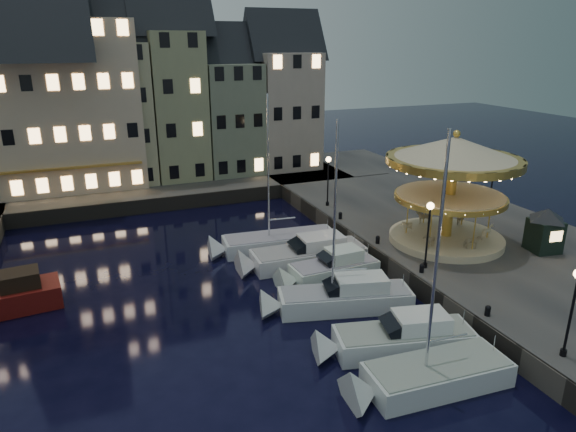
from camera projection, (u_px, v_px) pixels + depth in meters
name	position (u px, v px, depth m)	size (l,w,h in m)	color
ground	(325.00, 316.00, 28.34)	(160.00, 160.00, 0.00)	black
quay_east	(459.00, 235.00, 38.36)	(16.00, 56.00, 1.30)	#474442
quay_north	(125.00, 190.00, 49.87)	(44.00, 12.00, 1.30)	#474442
quaywall_e	(366.00, 251.00, 35.52)	(0.15, 44.00, 1.30)	#47423A
quaywall_n	(155.00, 205.00, 45.31)	(48.00, 0.15, 1.30)	#47423A
streetlamp_a	(574.00, 300.00, 21.70)	(0.44, 0.44, 4.17)	black
streetlamp_b	(429.00, 226.00, 30.47)	(0.44, 0.44, 4.17)	black
streetlamp_c	(328.00, 174.00, 42.32)	(0.44, 0.44, 4.17)	black
streetlamp_d	(493.00, 180.00, 40.62)	(0.44, 0.44, 4.17)	black
bollard_a	(488.00, 310.00, 25.78)	(0.30, 0.30, 0.57)	black
bollard_b	(422.00, 268.00, 30.60)	(0.30, 0.30, 0.57)	black
bollard_c	(378.00, 239.00, 34.99)	(0.30, 0.30, 0.57)	black
bollard_d	(340.00, 215.00, 39.81)	(0.30, 0.30, 0.57)	black
townhouse_nb	(46.00, 112.00, 47.01)	(6.16, 8.00, 13.80)	slate
townhouse_nc	(115.00, 103.00, 48.99)	(6.82, 8.00, 14.80)	tan
townhouse_nd	(175.00, 96.00, 50.87)	(5.50, 8.00, 15.80)	gray
townhouse_ne	(228.00, 108.00, 53.28)	(6.16, 8.00, 12.80)	slate
townhouse_nf	(283.00, 101.00, 55.26)	(6.82, 8.00, 13.80)	#AB988B
hotel_corner	(44.00, 95.00, 46.54)	(17.60, 9.00, 16.80)	beige
motorboat_a	(426.00, 378.00, 22.32)	(7.52, 2.84, 12.51)	silver
motorboat_b	(396.00, 339.00, 24.98)	(7.86, 3.82, 2.15)	silver
motorboat_c	(338.00, 298.00, 28.89)	(8.53, 4.09, 11.33)	silver
motorboat_d	(328.00, 271.00, 32.49)	(6.67, 2.42, 2.15)	silver
motorboat_e	(303.00, 256.00, 34.70)	(8.81, 2.89, 2.15)	silver
motorboat_f	(272.00, 243.00, 37.17)	(9.31, 3.18, 12.32)	silver
carousel	(453.00, 170.00, 33.74)	(8.81, 8.81, 7.71)	beige
ticket_kiosk	(546.00, 223.00, 33.24)	(2.82, 2.82, 3.31)	black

